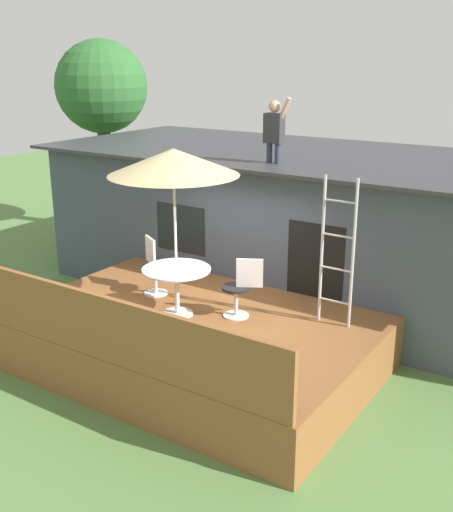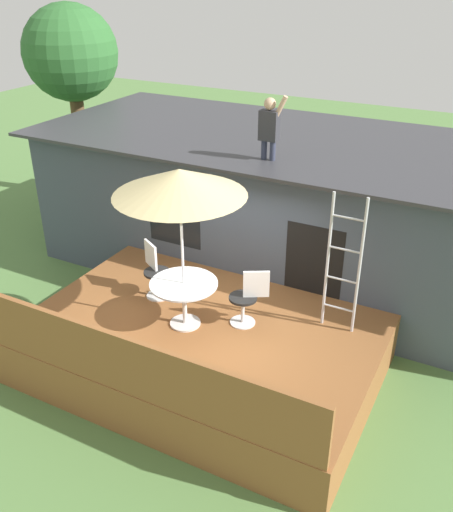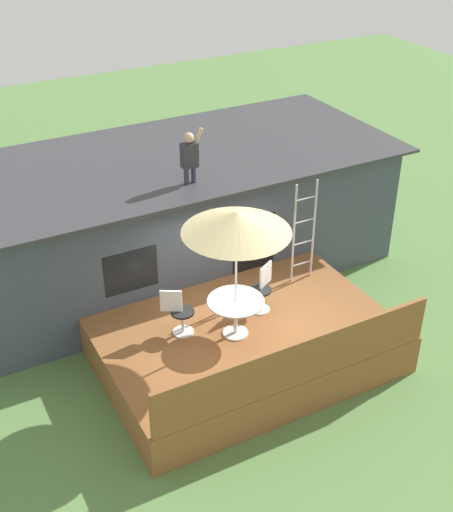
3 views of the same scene
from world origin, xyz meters
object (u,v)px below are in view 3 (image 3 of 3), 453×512
Objects in this scene: step_ladder at (304,232)px; person_figure at (190,154)px; patio_chair_right at (262,288)px; patio_chair_left at (178,312)px; patio_umbrella at (236,222)px; patio_table at (236,308)px.

step_ladder is 1.98× the size of person_figure.
patio_chair_right is (0.56, -1.92, -2.18)m from person_figure.
patio_chair_left is (-1.19, -1.87, -2.18)m from person_figure.
patio_umbrella reaches higher than step_ladder.
step_ladder is at bearing 173.35° from patio_chair_right.
patio_table is 0.94× the size of person_figure.
patio_chair_left is 1.00× the size of patio_chair_right.
step_ladder reaches higher than patio_chair_left.
patio_umbrella reaches higher than patio_chair_right.
person_figure is (0.29, 2.40, 0.29)m from patio_umbrella.
step_ladder is 3.14m from patio_chair_left.
patio_chair_right is at bearing 28.85° from patio_chair_left.
patio_umbrella is 2.67m from step_ladder.
step_ladder is at bearing 25.61° from patio_table.
patio_chair_left reaches higher than patio_table.
step_ladder is at bearing -36.82° from person_figure.
patio_table is at bearing -154.39° from step_ladder.
step_ladder is 2.77m from person_figure.
patio_table is 0.98m from patio_chair_right.
step_ladder reaches higher than patio_chair_right.
patio_umbrella is (0.00, 0.00, 1.76)m from patio_table.
person_figure is 1.21× the size of patio_chair_right.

